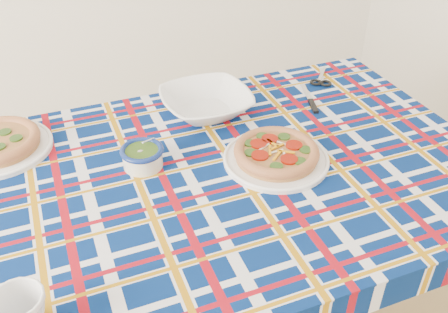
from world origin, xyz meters
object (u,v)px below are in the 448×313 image
object	(u,v)px
serving_bowl	(206,103)
dining_table	(213,193)
pesto_bowl	(142,155)
main_focaccia_plate	(276,152)
mug	(22,313)

from	to	relation	value
serving_bowl	dining_table	bearing A→B (deg)	-104.13
pesto_bowl	serving_bowl	size ratio (longest dim) A/B	0.42
main_focaccia_plate	dining_table	bearing A→B (deg)	177.05
serving_bowl	mug	bearing A→B (deg)	-129.96
main_focaccia_plate	serving_bowl	size ratio (longest dim) A/B	1.07
pesto_bowl	main_focaccia_plate	bearing A→B (deg)	-15.24
main_focaccia_plate	mug	world-z (taller)	mug
dining_table	mug	xyz separation A→B (m)	(-0.45, -0.34, 0.11)
dining_table	pesto_bowl	bearing A→B (deg)	150.00
pesto_bowl	mug	distance (m)	0.51
main_focaccia_plate	serving_bowl	distance (m)	0.31
dining_table	mug	distance (m)	0.58
main_focaccia_plate	pesto_bowl	distance (m)	0.35
dining_table	serving_bowl	world-z (taller)	serving_bowl
main_focaccia_plate	pesto_bowl	size ratio (longest dim) A/B	2.55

